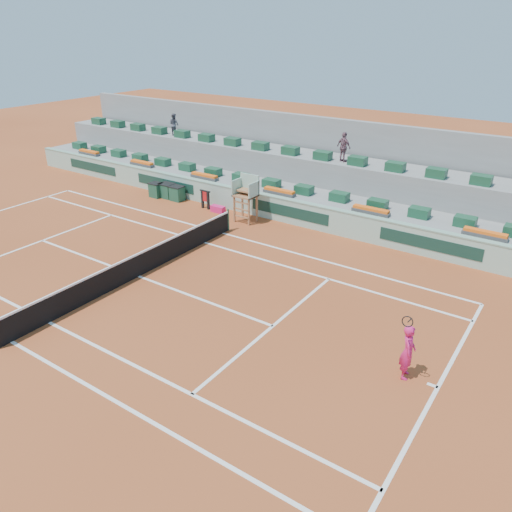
% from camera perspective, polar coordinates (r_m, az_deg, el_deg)
% --- Properties ---
extents(ground, '(90.00, 90.00, 0.00)m').
position_cam_1_polar(ground, '(20.58, -13.25, -2.28)').
color(ground, '#933F1C').
rests_on(ground, ground).
extents(seating_tier_lower, '(36.00, 4.00, 1.20)m').
position_cam_1_polar(seating_tier_lower, '(27.99, 2.76, 7.14)').
color(seating_tier_lower, gray).
rests_on(seating_tier_lower, ground).
extents(seating_tier_upper, '(36.00, 2.40, 2.60)m').
position_cam_1_polar(seating_tier_upper, '(29.10, 4.48, 9.24)').
color(seating_tier_upper, gray).
rests_on(seating_tier_upper, ground).
extents(stadium_back_wall, '(36.00, 0.40, 4.40)m').
position_cam_1_polar(stadium_back_wall, '(30.23, 6.10, 11.54)').
color(stadium_back_wall, gray).
rests_on(stadium_back_wall, ground).
extents(player_bag, '(0.80, 0.35, 0.35)m').
position_cam_1_polar(player_bag, '(26.89, -4.37, 5.37)').
color(player_bag, '#E31D6B').
rests_on(player_bag, ground).
extents(spectator_left, '(0.72, 0.59, 1.38)m').
position_cam_1_polar(spectator_left, '(33.51, -9.34, 14.62)').
color(spectator_left, '#4D4D59').
rests_on(spectator_left, seating_tier_upper).
extents(spectator_mid, '(0.98, 0.65, 1.54)m').
position_cam_1_polar(spectator_mid, '(26.87, 10.00, 12.16)').
color(spectator_mid, '#7B525F').
rests_on(spectator_mid, seating_tier_upper).
extents(court_lines, '(23.89, 11.09, 0.01)m').
position_cam_1_polar(court_lines, '(20.57, -13.25, -2.27)').
color(court_lines, white).
rests_on(court_lines, ground).
extents(tennis_net, '(0.10, 11.97, 1.10)m').
position_cam_1_polar(tennis_net, '(20.34, -13.40, -0.97)').
color(tennis_net, black).
rests_on(tennis_net, ground).
extents(advertising_hoarding, '(36.00, 0.34, 1.26)m').
position_cam_1_polar(advertising_hoarding, '(26.21, 0.25, 5.98)').
color(advertising_hoarding, '#9CC4B1').
rests_on(advertising_hoarding, ground).
extents(umpire_chair, '(1.10, 0.90, 2.40)m').
position_cam_1_polar(umpire_chair, '(25.16, -1.09, 7.32)').
color(umpire_chair, '#965F39').
rests_on(umpire_chair, ground).
extents(seat_row_lower, '(32.90, 0.60, 0.44)m').
position_cam_1_polar(seat_row_lower, '(27.02, 1.78, 8.31)').
color(seat_row_lower, '#184A2F').
rests_on(seat_row_lower, seating_tier_lower).
extents(seat_row_upper, '(32.90, 0.60, 0.44)m').
position_cam_1_polar(seat_row_upper, '(28.22, 3.96, 11.94)').
color(seat_row_upper, '#184A2F').
rests_on(seat_row_upper, seating_tier_upper).
extents(flower_planters, '(26.80, 0.36, 0.28)m').
position_cam_1_polar(flower_planters, '(27.22, -1.83, 8.25)').
color(flower_planters, '#464646').
rests_on(flower_planters, seating_tier_lower).
extents(drink_cooler_a, '(0.76, 0.65, 0.84)m').
position_cam_1_polar(drink_cooler_a, '(28.93, -9.01, 7.09)').
color(drink_cooler_a, '#184833').
rests_on(drink_cooler_a, ground).
extents(drink_cooler_b, '(0.84, 0.73, 0.84)m').
position_cam_1_polar(drink_cooler_b, '(29.54, -10.13, 7.39)').
color(drink_cooler_b, '#184833').
rests_on(drink_cooler_b, ground).
extents(drink_cooler_c, '(0.73, 0.63, 0.84)m').
position_cam_1_polar(drink_cooler_c, '(29.76, -11.35, 7.42)').
color(drink_cooler_c, '#184833').
rests_on(drink_cooler_c, ground).
extents(towel_rack, '(0.69, 0.11, 1.03)m').
position_cam_1_polar(towel_rack, '(27.36, -5.83, 6.61)').
color(towel_rack, black).
rests_on(towel_rack, ground).
extents(tennis_player, '(0.57, 0.92, 2.28)m').
position_cam_1_polar(tennis_player, '(14.91, 16.96, -10.40)').
color(tennis_player, '#E31D6B').
rests_on(tennis_player, ground).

